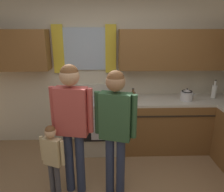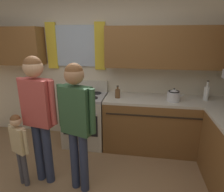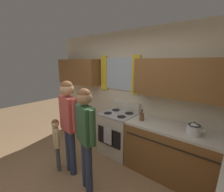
{
  "view_description": "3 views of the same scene",
  "coord_description": "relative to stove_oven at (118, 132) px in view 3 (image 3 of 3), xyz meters",
  "views": [
    {
      "loc": [
        -0.04,
        -1.85,
        2.05
      ],
      "look_at": [
        0.04,
        0.96,
        1.15
      ],
      "focal_mm": 34.57,
      "sensor_mm": 36.0,
      "label": 1
    },
    {
      "loc": [
        0.79,
        -1.55,
        1.89
      ],
      "look_at": [
        0.42,
        0.79,
        1.15
      ],
      "focal_mm": 31.45,
      "sensor_mm": 36.0,
      "label": 2
    },
    {
      "loc": [
        1.72,
        -0.97,
        1.97
      ],
      "look_at": [
        0.12,
        0.97,
        1.41
      ],
      "focal_mm": 25.17,
      "sensor_mm": 36.0,
      "label": 3
    }
  ],
  "objects": [
    {
      "name": "adult_in_plaid",
      "position": [
        0.24,
        -1.12,
        0.55
      ],
      "size": [
        0.48,
        0.25,
        1.61
      ],
      "color": "#2D3856",
      "rests_on": "ground"
    },
    {
      "name": "small_child",
      "position": [
        -0.5,
        -1.16,
        0.15
      ],
      "size": [
        0.31,
        0.17,
        0.99
      ],
      "color": "#4C4C56",
      "rests_on": "ground"
    },
    {
      "name": "back_wall_unit",
      "position": [
        0.22,
        0.28,
        0.99
      ],
      "size": [
        4.6,
        0.42,
        2.6
      ],
      "color": "beige",
      "rests_on": "ground"
    },
    {
      "name": "kitchen_counter_run",
      "position": [
        1.75,
        -0.49,
        -0.02
      ],
      "size": [
        2.11,
        2.24,
        0.9
      ],
      "color": "brown",
      "rests_on": "ground"
    },
    {
      "name": "bottle_squat_brown",
      "position": [
        0.58,
        -0.06,
        0.51
      ],
      "size": [
        0.08,
        0.08,
        0.21
      ],
      "color": "brown",
      "rests_on": "kitchen_counter_run"
    },
    {
      "name": "adult_holding_child",
      "position": [
        -0.27,
        -1.05,
        0.58
      ],
      "size": [
        0.51,
        0.23,
        1.67
      ],
      "color": "#2D3856",
      "rests_on": "ground"
    },
    {
      "name": "stove_oven",
      "position": [
        0.0,
        0.0,
        0.0
      ],
      "size": [
        0.71,
        0.67,
        1.1
      ],
      "color": "beige",
      "rests_on": "ground"
    },
    {
      "name": "stovetop_kettle",
      "position": [
        1.46,
        -0.08,
        0.53
      ],
      "size": [
        0.27,
        0.2,
        0.21
      ],
      "color": "silver",
      "rests_on": "kitchen_counter_run"
    }
  ]
}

